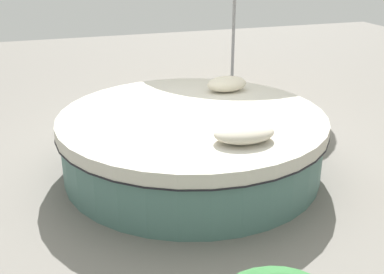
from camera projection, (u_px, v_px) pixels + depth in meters
The scene contains 4 objects.
ground_plane at pixel (192, 170), 5.08m from camera, with size 16.00×16.00×0.00m, color gray.
round_bed at pixel (192, 142), 4.96m from camera, with size 2.74×2.74×0.63m.
throw_pillow_0 at pixel (244, 133), 4.17m from camera, with size 0.55×0.38×0.15m, color beige.
throw_pillow_1 at pixel (227, 84), 5.54m from camera, with size 0.47×0.29×0.18m, color beige.
Camera 1 is at (1.39, 4.35, 2.26)m, focal length 44.61 mm.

